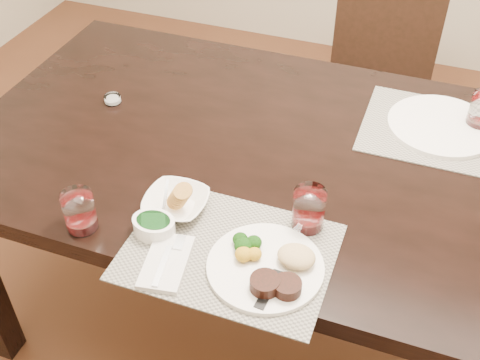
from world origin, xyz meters
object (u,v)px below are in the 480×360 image
(dinner_plate, at_px, (270,267))
(cracker_bowl, at_px, (176,202))
(wine_glass_near, at_px, (309,211))
(chair_far, at_px, (378,70))
(steak_knife, at_px, (273,280))
(far_plate, at_px, (441,126))

(dinner_plate, height_order, cracker_bowl, cracker_bowl)
(cracker_bowl, height_order, wine_glass_near, wine_glass_near)
(chair_far, height_order, dinner_plate, chair_far)
(steak_knife, bearing_deg, wine_glass_near, 87.54)
(far_plate, bearing_deg, cracker_bowl, -135.08)
(dinner_plate, height_order, steak_knife, dinner_plate)
(wine_glass_near, bearing_deg, cracker_bowl, -169.89)
(chair_far, xyz_separation_m, dinner_plate, (-0.02, -1.35, 0.26))
(cracker_bowl, relative_size, wine_glass_near, 1.48)
(steak_knife, bearing_deg, far_plate, 72.80)
(far_plate, bearing_deg, dinner_plate, -113.46)
(dinner_plate, bearing_deg, cracker_bowl, 165.48)
(cracker_bowl, xyz_separation_m, far_plate, (0.56, 0.56, -0.01))
(steak_knife, bearing_deg, cracker_bowl, 159.07)
(wine_glass_near, bearing_deg, chair_far, 90.73)
(chair_far, height_order, cracker_bowl, chair_far)
(dinner_plate, bearing_deg, chair_far, 96.25)
(chair_far, xyz_separation_m, far_plate, (0.27, -0.69, 0.26))
(dinner_plate, height_order, wine_glass_near, wine_glass_near)
(steak_knife, relative_size, far_plate, 0.87)
(steak_knife, distance_m, wine_glass_near, 0.20)
(chair_far, distance_m, far_plate, 0.78)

